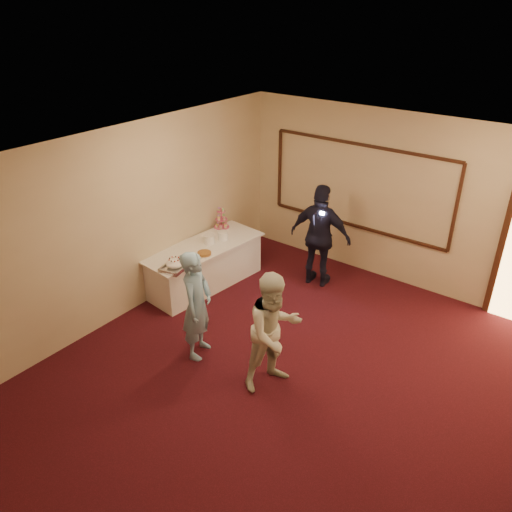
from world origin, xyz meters
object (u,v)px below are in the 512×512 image
at_px(guest, 320,236).
at_px(pavlova_tray, 175,265).
at_px(plate_stack_b, 223,236).
at_px(man, 197,305).
at_px(buffet_table, 204,265).
at_px(tart, 204,254).
at_px(woman, 274,331).
at_px(cupcake_stand, 221,220).
at_px(plate_stack_a, 209,239).

bearing_deg(guest, pavlova_tray, 47.88).
relative_size(plate_stack_b, man, 0.11).
bearing_deg(buffet_table, tart, -44.42).
xyz_separation_m(plate_stack_b, woman, (2.34, -1.73, -0.02)).
xyz_separation_m(plate_stack_b, guest, (1.47, 0.87, 0.08)).
relative_size(plate_stack_b, woman, 0.11).
relative_size(buffet_table, cupcake_stand, 5.39).
distance_m(pavlova_tray, cupcake_stand, 1.72).
height_order(plate_stack_b, man, man).
relative_size(plate_stack_a, woman, 0.12).
height_order(pavlova_tray, guest, guest).
height_order(pavlova_tray, man, man).
height_order(plate_stack_b, guest, guest).
distance_m(pavlova_tray, man, 1.20).
bearing_deg(tart, woman, -26.44).
bearing_deg(plate_stack_a, pavlova_tray, -79.92).
xyz_separation_m(plate_stack_b, tart, (0.14, -0.64, -0.05)).
height_order(cupcake_stand, guest, guest).
bearing_deg(guest, plate_stack_b, 21.34).
bearing_deg(pavlova_tray, woman, -11.70).
height_order(cupcake_stand, woman, woman).
relative_size(pavlova_tray, woman, 0.31).
distance_m(pavlova_tray, guest, 2.54).
relative_size(woman, guest, 0.89).
bearing_deg(man, pavlova_tray, 40.11).
xyz_separation_m(buffet_table, guest, (1.57, 1.27, 0.54)).
height_order(buffet_table, man, man).
xyz_separation_m(buffet_table, pavlova_tray, (0.20, -0.87, 0.46)).
relative_size(pavlova_tray, cupcake_stand, 1.20).
bearing_deg(guest, buffet_table, 29.47).
relative_size(pavlova_tray, tart, 1.91).
bearing_deg(plate_stack_a, man, -52.86).
distance_m(plate_stack_a, guest, 1.93).
xyz_separation_m(cupcake_stand, guest, (1.83, 0.48, 0.00)).
bearing_deg(plate_stack_b, buffet_table, -105.32).
xyz_separation_m(cupcake_stand, man, (1.49, -2.26, -0.11)).
height_order(pavlova_tray, plate_stack_a, pavlova_tray).
bearing_deg(cupcake_stand, plate_stack_b, -46.85).
relative_size(buffet_table, pavlova_tray, 4.50).
distance_m(buffet_table, man, 1.97).
bearing_deg(plate_stack_a, cupcake_stand, 112.91).
bearing_deg(plate_stack_b, cupcake_stand, 133.15).
bearing_deg(woman, cupcake_stand, 73.28).
xyz_separation_m(plate_stack_b, man, (1.13, -1.87, -0.03)).
xyz_separation_m(plate_stack_a, man, (1.22, -1.60, -0.04)).
distance_m(tart, man, 1.57).
distance_m(cupcake_stand, man, 2.71).
bearing_deg(cupcake_stand, tart, -63.87).
bearing_deg(man, woman, -103.39).
bearing_deg(plate_stack_a, tart, -58.69).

